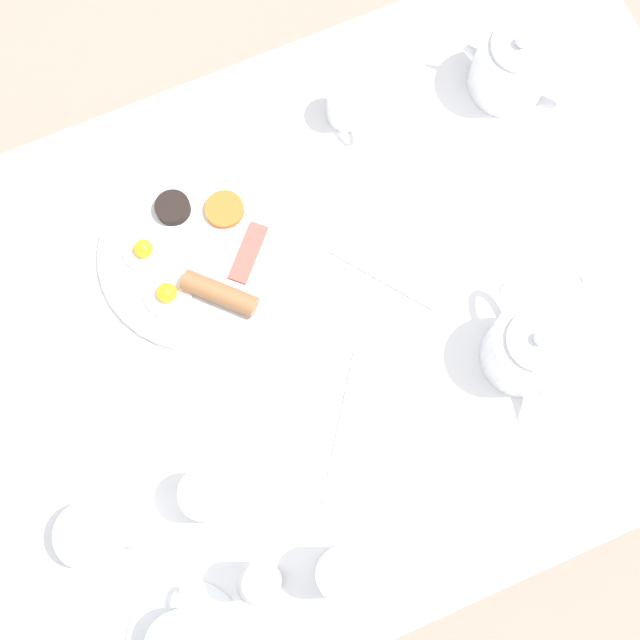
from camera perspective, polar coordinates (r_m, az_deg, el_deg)
ground_plane at (r=1.91m, az=-0.00°, el=-5.49°), size 8.00×8.00×0.00m
table at (r=1.27m, az=-0.00°, el=-1.01°), size 0.81×1.22×0.73m
breakfast_plate at (r=1.23m, az=-7.89°, el=4.12°), size 0.27×0.27×0.04m
teapot_near at (r=1.17m, az=13.20°, el=-1.74°), size 0.20×0.11×0.12m
teapot_far at (r=1.31m, az=12.27°, el=15.60°), size 0.15×0.15×0.12m
teacup_with_saucer_left at (r=1.17m, az=-14.28°, el=-13.21°), size 0.15×0.15×0.06m
water_glass_tall at (r=1.13m, az=-7.14°, el=-11.10°), size 0.06×0.06×0.09m
water_glass_short at (r=1.11m, az=1.45°, el=-15.90°), size 0.06×0.06×0.10m
creamer_jug at (r=1.28m, az=1.73°, el=13.57°), size 0.08×0.06×0.06m
pepper_grinder at (r=1.10m, az=-3.86°, el=-16.45°), size 0.05×0.05×0.12m
knife_by_plate at (r=1.17m, az=1.51°, el=-6.87°), size 0.18×0.13×0.00m
spoon_for_tea at (r=1.22m, az=3.92°, el=2.86°), size 0.14×0.11×0.00m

